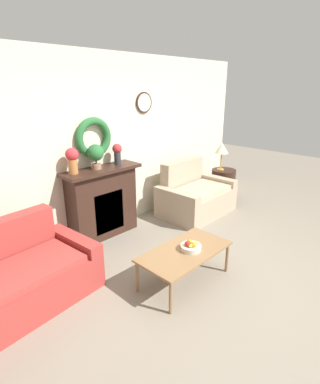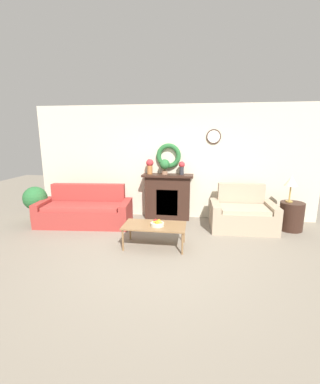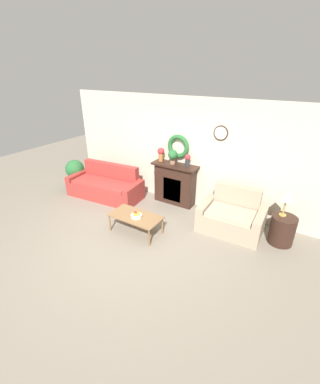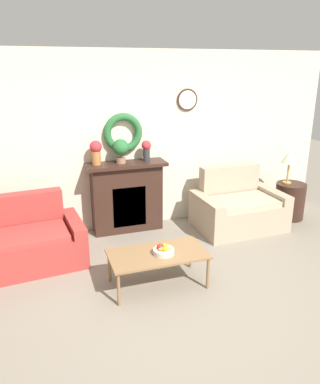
{
  "view_description": "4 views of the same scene",
  "coord_description": "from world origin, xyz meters",
  "px_view_note": "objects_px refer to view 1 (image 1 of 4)",
  "views": [
    {
      "loc": [
        -2.5,
        -1.4,
        2.21
      ],
      "look_at": [
        0.24,
        1.27,
        0.86
      ],
      "focal_mm": 28.0,
      "sensor_mm": 36.0,
      "label": 1
    },
    {
      "loc": [
        0.62,
        -3.81,
        2.01
      ],
      "look_at": [
        -0.12,
        1.18,
        0.88
      ],
      "focal_mm": 24.0,
      "sensor_mm": 36.0,
      "label": 2
    },
    {
      "loc": [
        2.82,
        -3.22,
        3.26
      ],
      "look_at": [
        0.13,
        1.11,
        0.8
      ],
      "focal_mm": 24.0,
      "sensor_mm": 36.0,
      "label": 3
    },
    {
      "loc": [
        -1.31,
        -3.14,
        2.45
      ],
      "look_at": [
        0.24,
        1.5,
        0.81
      ],
      "focal_mm": 35.0,
      "sensor_mm": 36.0,
      "label": 4
    }
  ],
  "objects_px": {
    "vase_on_mantel_right": "(117,152)",
    "potted_plant_on_mantel": "(96,154)",
    "fruit_bowl": "(191,247)",
    "side_table_by_loveseat": "(223,184)",
    "loveseat_right": "(195,196)",
    "coffee_table": "(185,253)",
    "table_lamp": "(222,149)",
    "fireplace": "(103,202)",
    "vase_on_mantel_left": "(72,159)"
  },
  "relations": [
    {
      "from": "loveseat_right",
      "to": "potted_plant_on_mantel",
      "type": "relative_size",
      "value": 3.84
    },
    {
      "from": "loveseat_right",
      "to": "vase_on_mantel_left",
      "type": "xyz_separation_m",
      "value": [
        -2.12,
        0.47,
        0.97
      ]
    },
    {
      "from": "fruit_bowl",
      "to": "fireplace",
      "type": "bearing_deg",
      "value": 90.42
    },
    {
      "from": "coffee_table",
      "to": "fruit_bowl",
      "type": "height_order",
      "value": "fruit_bowl"
    },
    {
      "from": "fireplace",
      "to": "vase_on_mantel_right",
      "type": "bearing_deg",
      "value": 0.97
    },
    {
      "from": "fruit_bowl",
      "to": "potted_plant_on_mantel",
      "type": "relative_size",
      "value": 0.68
    },
    {
      "from": "loveseat_right",
      "to": "side_table_by_loveseat",
      "type": "bearing_deg",
      "value": 1.78
    },
    {
      "from": "loveseat_right",
      "to": "side_table_by_loveseat",
      "type": "height_order",
      "value": "loveseat_right"
    },
    {
      "from": "fireplace",
      "to": "potted_plant_on_mantel",
      "type": "xyz_separation_m",
      "value": [
        -0.08,
        -0.01,
        0.76
      ]
    },
    {
      "from": "fruit_bowl",
      "to": "loveseat_right",
      "type": "bearing_deg",
      "value": 36.58
    },
    {
      "from": "side_table_by_loveseat",
      "to": "vase_on_mantel_right",
      "type": "bearing_deg",
      "value": 170.35
    },
    {
      "from": "table_lamp",
      "to": "vase_on_mantel_right",
      "type": "distance_m",
      "value": 2.36
    },
    {
      "from": "side_table_by_loveseat",
      "to": "potted_plant_on_mantel",
      "type": "bearing_deg",
      "value": 172.12
    },
    {
      "from": "coffee_table",
      "to": "potted_plant_on_mantel",
      "type": "height_order",
      "value": "potted_plant_on_mantel"
    },
    {
      "from": "fruit_bowl",
      "to": "vase_on_mantel_right",
      "type": "distance_m",
      "value": 1.92
    },
    {
      "from": "side_table_by_loveseat",
      "to": "potted_plant_on_mantel",
      "type": "xyz_separation_m",
      "value": [
        -2.79,
        0.39,
        1.0
      ]
    },
    {
      "from": "table_lamp",
      "to": "vase_on_mantel_right",
      "type": "relative_size",
      "value": 1.8
    },
    {
      "from": "fruit_bowl",
      "to": "side_table_by_loveseat",
      "type": "bearing_deg",
      "value": 25.83
    },
    {
      "from": "coffee_table",
      "to": "vase_on_mantel_left",
      "type": "bearing_deg",
      "value": 103.14
    },
    {
      "from": "fruit_bowl",
      "to": "coffee_table",
      "type": "bearing_deg",
      "value": 145.61
    },
    {
      "from": "loveseat_right",
      "to": "vase_on_mantel_left",
      "type": "distance_m",
      "value": 2.38
    },
    {
      "from": "fireplace",
      "to": "table_lamp",
      "type": "distance_m",
      "value": 2.72
    },
    {
      "from": "loveseat_right",
      "to": "table_lamp",
      "type": "bearing_deg",
      "value": 4.89
    },
    {
      "from": "side_table_by_loveseat",
      "to": "table_lamp",
      "type": "height_order",
      "value": "table_lamp"
    },
    {
      "from": "loveseat_right",
      "to": "coffee_table",
      "type": "bearing_deg",
      "value": -147.11
    },
    {
      "from": "fruit_bowl",
      "to": "table_lamp",
      "type": "bearing_deg",
      "value": 27.19
    },
    {
      "from": "fireplace",
      "to": "potted_plant_on_mantel",
      "type": "distance_m",
      "value": 0.76
    },
    {
      "from": "loveseat_right",
      "to": "coffee_table",
      "type": "relative_size",
      "value": 1.22
    },
    {
      "from": "table_lamp",
      "to": "potted_plant_on_mantel",
      "type": "xyz_separation_m",
      "value": [
        -2.73,
        0.34,
        0.26
      ]
    },
    {
      "from": "fireplace",
      "to": "coffee_table",
      "type": "height_order",
      "value": "fireplace"
    },
    {
      "from": "fruit_bowl",
      "to": "vase_on_mantel_right",
      "type": "height_order",
      "value": "vase_on_mantel_right"
    },
    {
      "from": "fruit_bowl",
      "to": "table_lamp",
      "type": "height_order",
      "value": "table_lamp"
    },
    {
      "from": "coffee_table",
      "to": "vase_on_mantel_left",
      "type": "height_order",
      "value": "vase_on_mantel_left"
    },
    {
      "from": "fireplace",
      "to": "table_lamp",
      "type": "xyz_separation_m",
      "value": [
        2.65,
        -0.35,
        0.49
      ]
    },
    {
      "from": "loveseat_right",
      "to": "coffee_table",
      "type": "distance_m",
      "value": 2.11
    },
    {
      "from": "coffee_table",
      "to": "table_lamp",
      "type": "relative_size",
      "value": 2.02
    },
    {
      "from": "fireplace",
      "to": "vase_on_mantel_right",
      "type": "height_order",
      "value": "vase_on_mantel_right"
    },
    {
      "from": "vase_on_mantel_left",
      "to": "potted_plant_on_mantel",
      "type": "relative_size",
      "value": 0.99
    },
    {
      "from": "coffee_table",
      "to": "side_table_by_loveseat",
      "type": "bearing_deg",
      "value": 24.68
    },
    {
      "from": "fruit_bowl",
      "to": "side_table_by_loveseat",
      "type": "distance_m",
      "value": 3.0
    },
    {
      "from": "vase_on_mantel_right",
      "to": "potted_plant_on_mantel",
      "type": "distance_m",
      "value": 0.4
    },
    {
      "from": "side_table_by_loveseat",
      "to": "fruit_bowl",
      "type": "bearing_deg",
      "value": -154.17
    },
    {
      "from": "loveseat_right",
      "to": "vase_on_mantel_right",
      "type": "relative_size",
      "value": 4.42
    },
    {
      "from": "fruit_bowl",
      "to": "vase_on_mantel_left",
      "type": "xyz_separation_m",
      "value": [
        -0.45,
        1.71,
        0.83
      ]
    },
    {
      "from": "loveseat_right",
      "to": "coffee_table",
      "type": "xyz_separation_m",
      "value": [
        -1.73,
        -1.2,
        0.06
      ]
    },
    {
      "from": "fireplace",
      "to": "coffee_table",
      "type": "distance_m",
      "value": 1.68
    },
    {
      "from": "coffee_table",
      "to": "fruit_bowl",
      "type": "xyz_separation_m",
      "value": [
        0.06,
        -0.04,
        0.08
      ]
    },
    {
      "from": "side_table_by_loveseat",
      "to": "table_lamp",
      "type": "xyz_separation_m",
      "value": [
        -0.06,
        0.05,
        0.74
      ]
    },
    {
      "from": "side_table_by_loveseat",
      "to": "vase_on_mantel_right",
      "type": "distance_m",
      "value": 2.61
    },
    {
      "from": "vase_on_mantel_right",
      "to": "potted_plant_on_mantel",
      "type": "xyz_separation_m",
      "value": [
        -0.4,
        -0.02,
        0.04
      ]
    }
  ]
}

